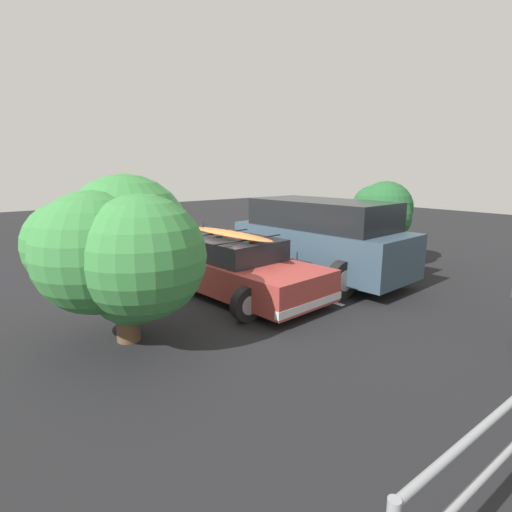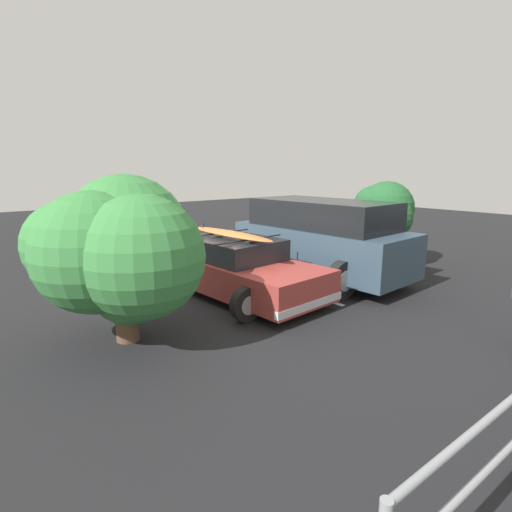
{
  "view_description": "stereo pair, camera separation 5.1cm",
  "coord_description": "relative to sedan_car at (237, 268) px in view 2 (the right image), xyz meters",
  "views": [
    {
      "loc": [
        4.28,
        6.89,
        2.64
      ],
      "look_at": [
        -0.62,
        0.99,
        0.95
      ],
      "focal_mm": 28.0,
      "sensor_mm": 36.0,
      "label": 1
    },
    {
      "loc": [
        4.25,
        6.93,
        2.64
      ],
      "look_at": [
        -0.62,
        0.99,
        0.95
      ],
      "focal_mm": 28.0,
      "sensor_mm": 36.0,
      "label": 2
    }
  ],
  "objects": [
    {
      "name": "ground_plane",
      "position": [
        0.62,
        -0.36,
        -0.6
      ],
      "size": [
        44.0,
        44.0,
        0.02
      ],
      "primitive_type": "cube",
      "color": "black",
      "rests_on": "ground"
    },
    {
      "name": "parking_stripe",
      "position": [
        -1.19,
        0.04,
        -0.59
      ],
      "size": [
        0.12,
        3.75,
        0.0
      ],
      "primitive_type": "cube",
      "rotation": [
        0.0,
        0.0,
        1.57
      ],
      "color": "silver",
      "rests_on": "ground"
    },
    {
      "name": "sedan_car",
      "position": [
        0.0,
        0.0,
        0.0
      ],
      "size": [
        2.47,
        4.14,
        1.49
      ],
      "color": "#9E3833",
      "rests_on": "ground"
    },
    {
      "name": "suv_car",
      "position": [
        -2.37,
        0.23,
        0.4
      ],
      "size": [
        2.75,
        4.6,
        1.91
      ],
      "color": "#334756",
      "rests_on": "ground"
    },
    {
      "name": "bush_near_left",
      "position": [
        2.8,
        0.72,
        0.83
      ],
      "size": [
        2.53,
        2.77,
        2.56
      ],
      "color": "brown",
      "rests_on": "ground"
    },
    {
      "name": "bush_near_right",
      "position": [
        -4.65,
        0.38,
        0.65
      ],
      "size": [
        1.64,
        1.63,
        2.31
      ],
      "color": "brown",
      "rests_on": "ground"
    }
  ]
}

